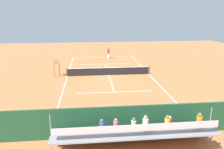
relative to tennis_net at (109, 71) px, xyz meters
name	(u,v)px	position (x,y,z in m)	size (l,w,h in m)	color
ground_plane	(109,75)	(0.00, 0.00, -0.50)	(60.00, 60.00, 0.00)	#D17542
court_line_markings	(109,75)	(0.00, -0.04, -0.50)	(10.10, 22.20, 0.01)	white
tennis_net	(109,71)	(0.00, 0.00, 0.00)	(10.30, 0.10, 1.07)	black
backdrop_wall	(128,121)	(0.00, 14.00, 0.50)	(18.00, 0.16, 2.00)	#1E4C2D
bleacher_stand	(134,133)	(-0.10, 15.33, 0.43)	(9.06, 2.40, 2.48)	gray
umpire_chair	(56,66)	(6.20, 0.13, 0.81)	(0.67, 0.67, 2.14)	#A88456
courtside_bench	(172,119)	(-3.13, 13.27, 0.06)	(1.80, 0.40, 0.93)	#234C2D
equipment_bag	(145,127)	(-1.23, 13.40, -0.32)	(0.90, 0.36, 0.36)	#334C8C
tennis_player	(108,52)	(-0.82, -9.91, 0.51)	(0.46, 0.56, 1.93)	white
tennis_racket	(103,59)	(0.02, -9.79, -0.49)	(0.40, 0.58, 0.03)	black
tennis_ball_near	(107,59)	(-0.60, -9.05, -0.47)	(0.07, 0.07, 0.07)	#CCDB33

